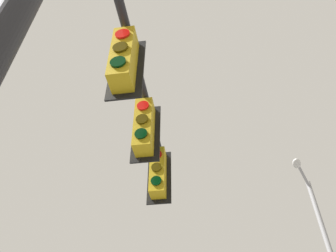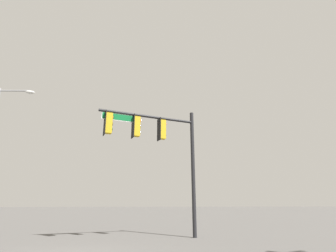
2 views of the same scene
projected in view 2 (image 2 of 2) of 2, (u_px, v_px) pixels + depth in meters
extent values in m
cylinder|color=black|center=(193.00, 171.00, 14.95)|extent=(0.22, 0.22, 7.04)
cylinder|color=black|center=(149.00, 117.00, 14.74)|extent=(5.40, 1.43, 0.14)
cube|color=black|center=(159.00, 129.00, 14.79)|extent=(0.15, 0.51, 1.30)
cube|color=#B79314|center=(162.00, 130.00, 14.86)|extent=(0.42, 0.40, 1.10)
cylinder|color=#B79314|center=(162.00, 119.00, 15.03)|extent=(0.04, 0.04, 0.12)
cylinder|color=red|center=(165.00, 124.00, 15.03)|extent=(0.08, 0.22, 0.22)
cylinder|color=#392D05|center=(165.00, 130.00, 14.93)|extent=(0.08, 0.22, 0.22)
cylinder|color=black|center=(165.00, 136.00, 14.84)|extent=(0.08, 0.22, 0.22)
cube|color=black|center=(133.00, 126.00, 14.21)|extent=(0.15, 0.51, 1.30)
cube|color=#B79314|center=(136.00, 127.00, 14.28)|extent=(0.42, 0.40, 1.10)
cylinder|color=#B79314|center=(137.00, 116.00, 14.45)|extent=(0.04, 0.04, 0.12)
cylinder|color=red|center=(140.00, 121.00, 14.45)|extent=(0.08, 0.22, 0.22)
cylinder|color=#392D05|center=(140.00, 127.00, 14.36)|extent=(0.08, 0.22, 0.22)
cylinder|color=black|center=(140.00, 133.00, 14.26)|extent=(0.08, 0.22, 0.22)
cube|color=black|center=(105.00, 123.00, 13.63)|extent=(0.15, 0.51, 1.30)
cube|color=#B79314|center=(108.00, 123.00, 13.70)|extent=(0.42, 0.40, 1.10)
cylinder|color=#B79314|center=(109.00, 112.00, 13.88)|extent=(0.04, 0.04, 0.12)
cylinder|color=red|center=(113.00, 118.00, 13.87)|extent=(0.08, 0.22, 0.22)
cylinder|color=#392D05|center=(112.00, 124.00, 13.78)|extent=(0.08, 0.22, 0.22)
cylinder|color=black|center=(112.00, 130.00, 13.68)|extent=(0.08, 0.22, 0.22)
cube|color=#0F602D|center=(119.00, 117.00, 14.01)|extent=(1.71, 0.45, 0.33)
cube|color=white|center=(119.00, 117.00, 14.01)|extent=(1.76, 0.45, 0.39)
cylinder|color=gray|center=(15.00, 91.00, 16.57)|extent=(1.95, 0.42, 0.10)
ellipsoid|color=silver|center=(30.00, 92.00, 16.55)|extent=(0.56, 0.28, 0.20)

